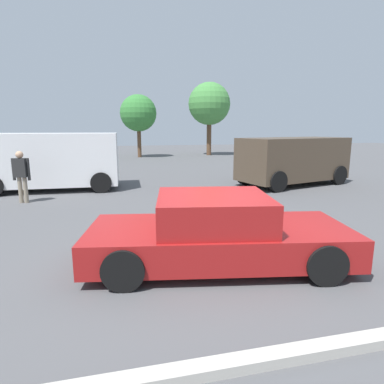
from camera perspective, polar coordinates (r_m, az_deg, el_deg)
The scene contains 9 objects.
ground_plane at distance 6.02m, azimuth 3.31°, elevation -11.68°, with size 80.00×80.00×0.00m, color #515154.
sedan_foreground at distance 5.62m, azimuth 4.44°, elevation -7.22°, with size 4.67×2.54×1.23m.
dog at distance 8.73m, azimuth 7.62°, elevation -2.71°, with size 0.61×0.37×0.42m.
van_white at distance 13.44m, azimuth -23.52°, elevation 5.29°, with size 4.91×2.30×2.16m.
suv_dark at distance 14.17m, azimuth 17.47°, elevation 5.57°, with size 5.02×3.21×1.96m.
pedestrian at distance 11.48m, azimuth -28.00°, elevation 3.09°, with size 0.55×0.34×1.65m.
parking_curb at distance 3.81m, azimuth 16.32°, elevation -26.02°, with size 6.94×0.20×0.12m, color #B7B2A8.
tree_back_left at distance 28.86m, azimuth 3.08°, elevation 15.29°, with size 3.62×3.62×6.24m.
tree_back_center at distance 27.01m, azimuth -9.48°, elevation 13.58°, with size 2.93×2.93×5.01m.
Camera 1 is at (-1.60, -5.31, 2.34)m, focal length 30.12 mm.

